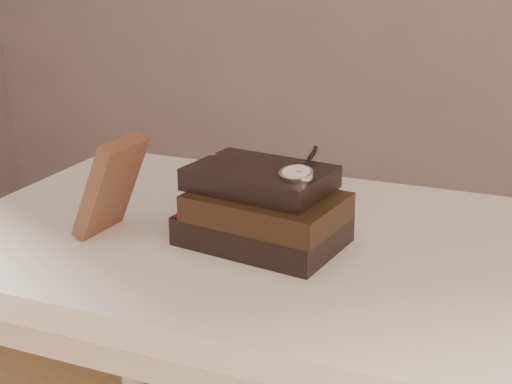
% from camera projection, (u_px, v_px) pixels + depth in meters
% --- Properties ---
extents(table, '(1.00, 0.60, 0.75)m').
position_uv_depth(table, '(286.00, 292.00, 1.04)').
color(table, silver).
rests_on(table, ground).
extents(book_stack, '(0.24, 0.18, 0.11)m').
position_uv_depth(book_stack, '(263.00, 209.00, 0.97)').
color(book_stack, black).
rests_on(book_stack, table).
extents(journal, '(0.09, 0.10, 0.15)m').
position_uv_depth(journal, '(111.00, 186.00, 1.00)').
color(journal, '#47281B').
rests_on(journal, table).
extents(pocket_watch, '(0.05, 0.15, 0.02)m').
position_uv_depth(pocket_watch, '(298.00, 172.00, 0.92)').
color(pocket_watch, silver).
rests_on(pocket_watch, book_stack).
extents(eyeglasses, '(0.11, 0.12, 0.04)m').
position_uv_depth(eyeglasses, '(244.00, 179.00, 1.06)').
color(eyeglasses, silver).
rests_on(eyeglasses, book_stack).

